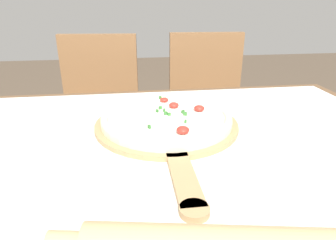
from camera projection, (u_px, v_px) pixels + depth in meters
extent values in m
cube|color=brown|center=(180.00, 157.00, 0.68)|extent=(1.27, 0.96, 0.03)
cylinder|color=brown|center=(10.00, 196.00, 1.14)|extent=(0.06, 0.06, 0.70)
cylinder|color=brown|center=(295.00, 174.00, 1.28)|extent=(0.06, 0.06, 0.70)
cube|color=silver|center=(180.00, 150.00, 0.67)|extent=(1.19, 0.88, 0.00)
cylinder|color=tan|center=(167.00, 124.00, 0.79)|extent=(0.37, 0.37, 0.01)
cube|color=tan|center=(184.00, 178.00, 0.56)|extent=(0.04, 0.19, 0.01)
cylinder|color=tan|center=(194.00, 211.00, 0.47)|extent=(0.05, 0.05, 0.01)
cylinder|color=beige|center=(167.00, 119.00, 0.78)|extent=(0.34, 0.34, 0.02)
torus|color=beige|center=(166.00, 116.00, 0.78)|extent=(0.34, 0.34, 0.02)
cylinder|color=white|center=(166.00, 116.00, 0.78)|extent=(0.30, 0.30, 0.00)
ellipsoid|color=red|center=(183.00, 130.00, 0.67)|extent=(0.03, 0.03, 0.02)
ellipsoid|color=red|center=(164.00, 100.00, 0.88)|extent=(0.03, 0.03, 0.01)
ellipsoid|color=red|center=(174.00, 105.00, 0.83)|extent=(0.03, 0.03, 0.01)
ellipsoid|color=red|center=(199.00, 108.00, 0.81)|extent=(0.03, 0.03, 0.02)
cube|color=#387533|center=(164.00, 110.00, 0.80)|extent=(0.01, 0.01, 0.01)
cube|color=#387533|center=(169.00, 114.00, 0.78)|extent=(0.01, 0.01, 0.01)
cube|color=#387533|center=(186.00, 121.00, 0.73)|extent=(0.01, 0.01, 0.01)
cube|color=#387533|center=(160.00, 98.00, 0.90)|extent=(0.01, 0.01, 0.01)
cube|color=#387533|center=(183.00, 112.00, 0.79)|extent=(0.01, 0.01, 0.01)
cube|color=#387533|center=(149.00, 127.00, 0.70)|extent=(0.01, 0.01, 0.01)
cube|color=#387533|center=(157.00, 111.00, 0.80)|extent=(0.01, 0.01, 0.01)
cube|color=#387533|center=(185.00, 114.00, 0.78)|extent=(0.01, 0.01, 0.01)
cube|color=#387533|center=(166.00, 113.00, 0.78)|extent=(0.01, 0.01, 0.01)
cube|color=#387533|center=(160.00, 108.00, 0.82)|extent=(0.01, 0.01, 0.01)
cube|color=brown|center=(98.00, 135.00, 1.45)|extent=(0.43, 0.43, 0.02)
cube|color=brown|center=(100.00, 79.00, 1.53)|extent=(0.38, 0.07, 0.44)
cylinder|color=brown|center=(62.00, 194.00, 1.38)|extent=(0.04, 0.04, 0.42)
cylinder|color=brown|center=(131.00, 192.00, 1.39)|extent=(0.04, 0.04, 0.42)
cylinder|color=brown|center=(78.00, 159.00, 1.67)|extent=(0.04, 0.04, 0.42)
cylinder|color=brown|center=(135.00, 158.00, 1.69)|extent=(0.04, 0.04, 0.42)
cube|color=brown|center=(210.00, 129.00, 1.51)|extent=(0.42, 0.42, 0.02)
cube|color=brown|center=(205.00, 75.00, 1.59)|extent=(0.38, 0.06, 0.44)
cylinder|color=brown|center=(181.00, 185.00, 1.44)|extent=(0.04, 0.04, 0.42)
cylinder|color=brown|center=(246.00, 183.00, 1.46)|extent=(0.04, 0.04, 0.42)
cylinder|color=brown|center=(175.00, 153.00, 1.74)|extent=(0.04, 0.04, 0.42)
cylinder|color=brown|center=(229.00, 151.00, 1.76)|extent=(0.04, 0.04, 0.42)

